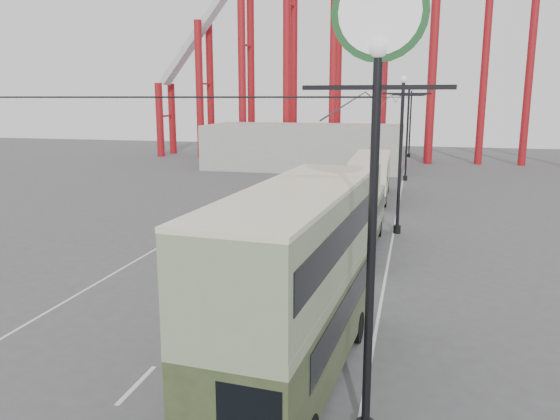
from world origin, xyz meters
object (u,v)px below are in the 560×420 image
(lamp_post_near, at_px, (376,109))
(single_decker_green, at_px, (356,220))
(single_decker_cream, at_px, (371,175))
(pedestrian, at_px, (293,234))
(double_decker_bus, at_px, (299,275))

(lamp_post_near, xyz_separation_m, single_decker_green, (-2.08, 17.04, -6.29))
(lamp_post_near, height_order, single_decker_green, lamp_post_near)
(single_decker_cream, height_order, pedestrian, single_decker_cream)
(single_decker_cream, bearing_deg, double_decker_bus, -90.76)
(single_decker_green, height_order, pedestrian, single_decker_green)
(single_decker_cream, bearing_deg, lamp_post_near, -86.99)
(lamp_post_near, relative_size, single_decker_cream, 0.96)
(double_decker_bus, distance_m, pedestrian, 14.37)
(single_decker_cream, distance_m, pedestrian, 16.44)
(lamp_post_near, bearing_deg, single_decker_green, 96.96)
(single_decker_green, relative_size, single_decker_cream, 0.88)
(single_decker_green, bearing_deg, double_decker_bus, -89.22)
(double_decker_bus, relative_size, single_decker_green, 1.09)
(single_decker_green, bearing_deg, lamp_post_near, -81.90)
(double_decker_bus, distance_m, single_decker_cream, 29.98)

